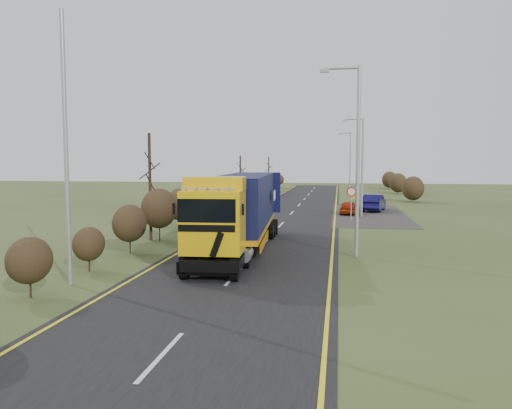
{
  "coord_description": "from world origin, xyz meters",
  "views": [
    {
      "loc": [
        3.97,
        -22.62,
        4.49
      ],
      "look_at": [
        -0.12,
        1.96,
        2.31
      ],
      "focal_mm": 35.0,
      "sensor_mm": 36.0,
      "label": 1
    }
  ],
  "objects_px": {
    "streetlight_near": "(356,153)",
    "speed_sign": "(351,197)",
    "car_blue_sedan": "(374,203)",
    "car_red_hatchback": "(348,207)",
    "lorry": "(242,207)"
  },
  "relations": [
    {
      "from": "streetlight_near",
      "to": "speed_sign",
      "type": "distance_m",
      "value": 14.27
    },
    {
      "from": "car_blue_sedan",
      "to": "streetlight_near",
      "type": "distance_m",
      "value": 22.74
    },
    {
      "from": "car_red_hatchback",
      "to": "car_blue_sedan",
      "type": "height_order",
      "value": "car_blue_sedan"
    },
    {
      "from": "lorry",
      "to": "car_blue_sedan",
      "type": "xyz_separation_m",
      "value": [
        7.92,
        21.49,
        -1.46
      ]
    },
    {
      "from": "lorry",
      "to": "speed_sign",
      "type": "relative_size",
      "value": 5.46
    },
    {
      "from": "car_red_hatchback",
      "to": "streetlight_near",
      "type": "distance_m",
      "value": 19.59
    },
    {
      "from": "lorry",
      "to": "car_red_hatchback",
      "type": "xyz_separation_m",
      "value": [
        5.6,
        18.37,
        -1.63
      ]
    },
    {
      "from": "lorry",
      "to": "streetlight_near",
      "type": "relative_size",
      "value": 1.59
    },
    {
      "from": "speed_sign",
      "to": "car_blue_sedan",
      "type": "bearing_deg",
      "value": 75.02
    },
    {
      "from": "car_red_hatchback",
      "to": "streetlight_near",
      "type": "height_order",
      "value": "streetlight_near"
    },
    {
      "from": "lorry",
      "to": "streetlight_near",
      "type": "bearing_deg",
      "value": -11.84
    },
    {
      "from": "lorry",
      "to": "car_red_hatchback",
      "type": "relative_size",
      "value": 4.16
    },
    {
      "from": "streetlight_near",
      "to": "speed_sign",
      "type": "height_order",
      "value": "streetlight_near"
    },
    {
      "from": "lorry",
      "to": "car_blue_sedan",
      "type": "distance_m",
      "value": 22.95
    },
    {
      "from": "car_red_hatchback",
      "to": "lorry",
      "type": "bearing_deg",
      "value": 76.96
    }
  ]
}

